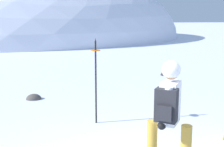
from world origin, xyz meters
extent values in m
ellipsoid|color=silver|center=(-5.65, 34.98, 0.00)|extent=(39.47, 35.53, 17.62)
cube|color=silver|center=(0.34, 0.19, 1.13)|extent=(0.39, 0.42, 0.58)
cylinder|color=silver|center=(0.21, 0.00, 1.13)|extent=(0.20, 0.18, 0.57)
cylinder|color=silver|center=(0.48, 0.37, 1.13)|extent=(0.20, 0.18, 0.57)
sphere|color=black|center=(0.16, 0.01, 0.88)|extent=(0.11, 0.11, 0.11)
sphere|color=black|center=(0.46, 0.41, 0.88)|extent=(0.11, 0.11, 0.11)
cube|color=#232328|center=(0.23, 0.02, 1.15)|extent=(0.33, 0.31, 0.44)
cube|color=#232328|center=(0.17, -0.06, 1.07)|extent=(0.20, 0.17, 0.20)
sphere|color=#9E7051|center=(0.34, 0.19, 1.56)|extent=(0.21, 0.21, 0.21)
sphere|color=silver|center=(0.34, 0.19, 1.59)|extent=(0.25, 0.25, 0.25)
cube|color=navy|center=(0.42, 0.29, 1.56)|extent=(0.16, 0.12, 0.08)
cylinder|color=black|center=(-0.31, 2.71, 0.89)|extent=(0.04, 0.04, 1.78)
cylinder|color=orange|center=(-0.31, 2.71, 1.60)|extent=(0.20, 0.20, 0.02)
cone|color=black|center=(-0.31, 2.71, 1.82)|extent=(0.04, 0.04, 0.08)
ellipsoid|color=#4C4742|center=(-1.77, 4.99, 0.00)|extent=(0.43, 0.37, 0.30)
ellipsoid|color=#282628|center=(3.29, 7.67, 0.00)|extent=(0.51, 0.43, 0.36)
camera|label=1|loc=(-1.20, -3.50, 2.26)|focal=47.97mm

